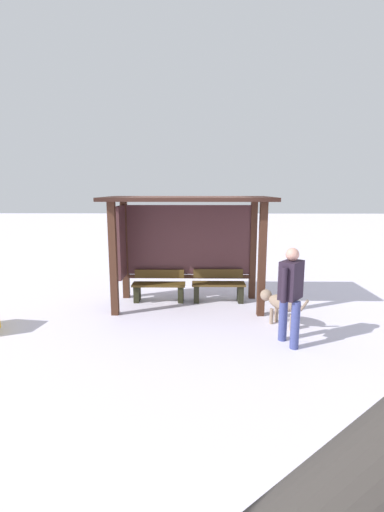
# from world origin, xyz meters

# --- Properties ---
(ground_plane) EXTENTS (60.00, 60.00, 0.00)m
(ground_plane) POSITION_xyz_m (0.00, 0.00, 0.00)
(ground_plane) COLOR silver
(bus_shelter) EXTENTS (3.47, 1.70, 2.36)m
(bus_shelter) POSITION_xyz_m (-0.11, 0.22, 1.72)
(bus_shelter) COLOR #43261A
(bus_shelter) RESTS_ON ground
(bench_left_inside) EXTENTS (1.19, 0.38, 0.70)m
(bench_left_inside) POSITION_xyz_m (-0.67, 0.32, 0.33)
(bench_left_inside) COLOR #533C18
(bench_left_inside) RESTS_ON ground
(bench_center_inside) EXTENTS (1.19, 0.40, 0.72)m
(bench_center_inside) POSITION_xyz_m (0.67, 0.32, 0.33)
(bench_center_inside) COLOR #523C1B
(bench_center_inside) RESTS_ON ground
(person_walking) EXTENTS (0.46, 0.52, 1.61)m
(person_walking) POSITION_xyz_m (1.69, -1.97, 0.94)
(person_walking) COLOR #281C2B
(person_walking) RESTS_ON ground
(dog) EXTENTS (0.76, 0.77, 0.62)m
(dog) POSITION_xyz_m (1.77, -1.12, 0.43)
(dog) COLOR gray
(dog) RESTS_ON ground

